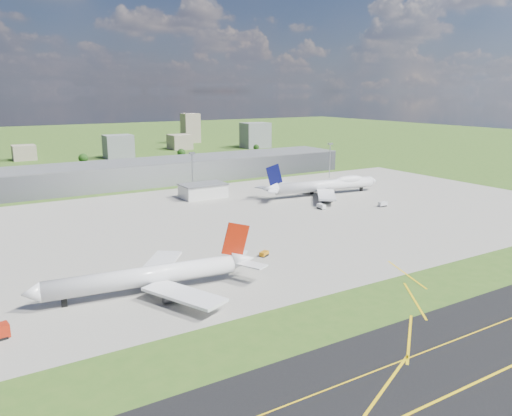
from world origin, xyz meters
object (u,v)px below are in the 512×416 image
tug_yellow (264,254)px  van_white_near (321,207)px  airliner_blue_quad (325,185)px  airliner_red_twin (152,276)px  van_white_far (383,204)px

tug_yellow → van_white_near: bearing=9.3°
airliner_blue_quad → van_white_near: size_ratio=15.07×
airliner_red_twin → tug_yellow: (49.35, 11.62, -4.39)m
airliner_blue_quad → van_white_far: (6.92, -42.04, -4.64)m
tug_yellow → van_white_far: size_ratio=0.87×
tug_yellow → van_white_far: 109.28m
airliner_red_twin → tug_yellow: bearing=-160.1°
airliner_red_twin → tug_yellow: airliner_red_twin is taller
airliner_red_twin → tug_yellow: size_ratio=16.46×
tug_yellow → van_white_near: size_ratio=0.82×
airliner_blue_quad → tug_yellow: (-95.38, -80.49, -4.98)m
airliner_red_twin → van_white_near: 134.45m
airliner_red_twin → van_white_near: (118.64, 63.14, -4.01)m
van_white_far → airliner_red_twin: bearing=-160.9°
van_white_far → airliner_blue_quad: bearing=100.2°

